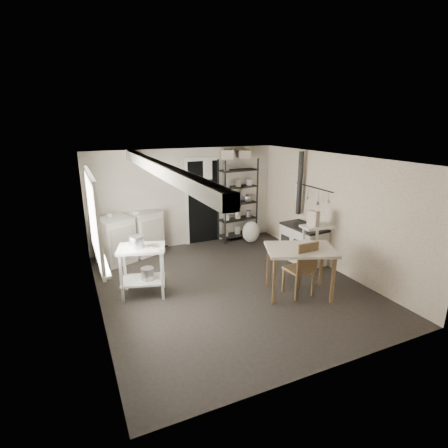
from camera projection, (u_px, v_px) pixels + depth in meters
name	position (u px, v px, depth m)	size (l,w,h in m)	color
floor	(231.00, 286.00, 6.38)	(5.00, 5.00, 0.00)	black
ceiling	(232.00, 159.00, 5.72)	(5.00, 5.00, 0.00)	beige
wall_back	(186.00, 198.00, 8.23)	(4.50, 0.02, 2.30)	#BBB19F
wall_front	(328.00, 285.00, 3.87)	(4.50, 0.02, 2.30)	#BBB19F
wall_left	(94.00, 244.00, 5.16)	(0.02, 5.00, 2.30)	#BBB19F
wall_right	(333.00, 212.00, 6.94)	(0.02, 5.00, 2.30)	#BBB19F
window	(93.00, 218.00, 5.25)	(0.12, 1.76, 1.28)	beige
doorway	(204.00, 202.00, 8.43)	(0.96, 0.10, 2.08)	beige
ceiling_beam	(160.00, 169.00, 5.28)	(0.18, 5.00, 0.18)	beige
wallpaper_panel	(333.00, 212.00, 6.94)	(0.01, 5.00, 2.30)	beige
utensil_rail	(313.00, 188.00, 7.33)	(0.06, 1.20, 0.44)	#AFAFB2
prep_table	(143.00, 273.00, 5.96)	(0.77, 0.55, 0.87)	beige
stockpot	(137.00, 243.00, 5.80)	(0.24, 0.24, 0.26)	#AFAFB2
saucepan	(154.00, 248.00, 5.86)	(0.18, 0.18, 0.10)	#AFAFB2
bucket	(148.00, 274.00, 5.95)	(0.22, 0.22, 0.23)	#AFAFB2
base_cabinets	(130.00, 237.00, 7.60)	(1.48, 0.63, 0.97)	beige
mixing_bowl	(136.00, 216.00, 7.42)	(0.26, 0.26, 0.07)	white
counter_cup	(109.00, 218.00, 7.20)	(0.12, 0.12, 0.09)	white
shelf_rack	(238.00, 203.00, 8.63)	(0.96, 0.37, 2.03)	black
shelf_jar	(227.00, 186.00, 8.40)	(0.09, 0.10, 0.21)	white
storage_box_a	(227.00, 160.00, 8.27)	(0.30, 0.27, 0.21)	beige
storage_box_b	(243.00, 160.00, 8.45)	(0.29, 0.27, 0.19)	beige
stove	(303.00, 241.00, 7.42)	(0.55, 0.99, 0.77)	beige
stovepipe	(300.00, 183.00, 7.58)	(0.11, 0.11, 1.43)	black
side_ledge	(315.00, 250.00, 6.92)	(0.62, 0.33, 0.95)	beige
oats_box	(313.00, 223.00, 6.72)	(0.12, 0.20, 0.31)	beige
work_table	(299.00, 274.00, 5.97)	(1.12, 0.78, 0.85)	beige
table_cup	(314.00, 250.00, 5.88)	(0.10, 0.10, 0.10)	white
chair	(299.00, 268.00, 5.95)	(0.41, 0.44, 1.01)	brown
flour_sack	(251.00, 233.00, 8.61)	(0.44, 0.37, 0.53)	silver
floor_crock	(311.00, 269.00, 6.90)	(0.11, 0.11, 0.14)	white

